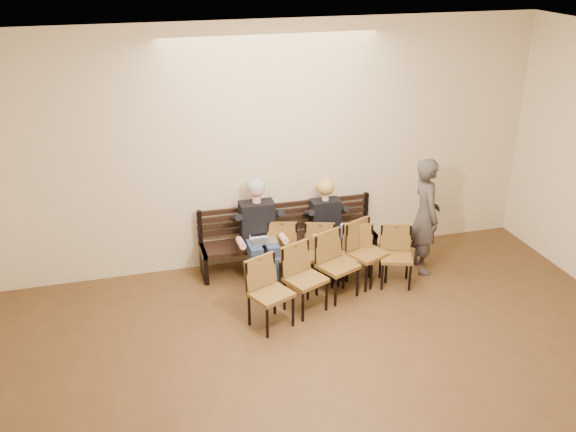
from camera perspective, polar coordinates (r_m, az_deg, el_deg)
name	(u,v)px	position (r m, az deg, el deg)	size (l,w,h in m)	color
room_walls	(402,208)	(5.10, 10.06, 0.69)	(8.02, 10.01, 3.51)	beige
bench	(289,252)	(9.42, 0.11, -3.25)	(2.60, 0.90, 0.45)	black
seated_man	(259,229)	(8.99, -2.62, -1.14)	(0.60, 0.83, 1.44)	black
seated_woman	(327,228)	(9.29, 3.47, -1.05)	(0.53, 0.73, 1.22)	black
laptop	(264,243)	(8.91, -2.15, -2.39)	(0.35, 0.28, 0.26)	silver
water_bottle	(342,239)	(9.10, 4.78, -2.03)	(0.07, 0.07, 0.22)	silver
bag	(360,249)	(9.75, 6.38, -2.97)	(0.39, 0.27, 0.29)	black
passerby	(426,207)	(9.23, 12.18, 0.76)	(0.72, 0.47, 1.96)	#3D3732
chair_row_front	(338,256)	(8.93, 4.50, -3.57)	(2.02, 0.45, 0.83)	brown
chair_row_back	(322,273)	(8.42, 3.04, -5.08)	(2.17, 0.49, 0.89)	brown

